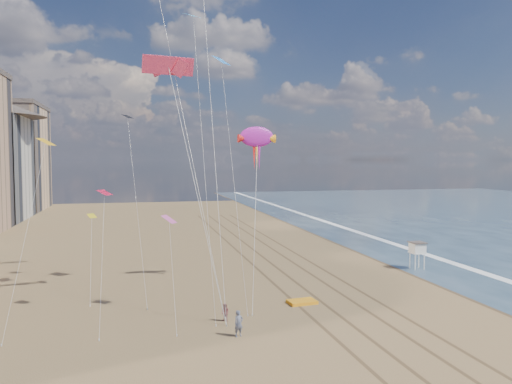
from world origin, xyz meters
TOP-DOWN VIEW (x-y plane):
  - wet_sand at (19.00, 40.00)m, footprint 260.00×260.00m
  - foam at (23.20, 40.00)m, footprint 260.00×260.00m
  - tracks at (2.55, 30.00)m, footprint 7.68×120.00m
  - lifeguard_stand at (17.08, 28.28)m, footprint 1.76×1.76m
  - grounded_kite at (-0.67, 17.96)m, footprint 2.65×1.85m
  - show_kite at (-2.80, 26.35)m, footprint 3.97×5.87m
  - kite_flyer_a at (-7.84, 11.11)m, footprint 0.81×0.66m
  - kite_flyer_b at (-8.21, 14.62)m, footprint 0.86×0.89m
  - small_kites at (-13.62, 22.64)m, footprint 17.51×11.40m

SIDE VIEW (x-z plane):
  - wet_sand at x=19.00m, z-range 0.00..0.00m
  - foam at x=23.20m, z-range 0.00..0.00m
  - tracks at x=2.55m, z-range 0.00..0.01m
  - grounded_kite at x=-0.67m, z-range 0.00..0.28m
  - kite_flyer_b at x=-8.21m, z-range 0.00..1.44m
  - kite_flyer_a at x=-7.84m, z-range 0.00..1.91m
  - lifeguard_stand at x=17.08m, z-range 0.86..4.03m
  - show_kite at x=-2.80m, z-range 5.97..24.25m
  - small_kites at x=-13.62m, z-range 7.43..26.00m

